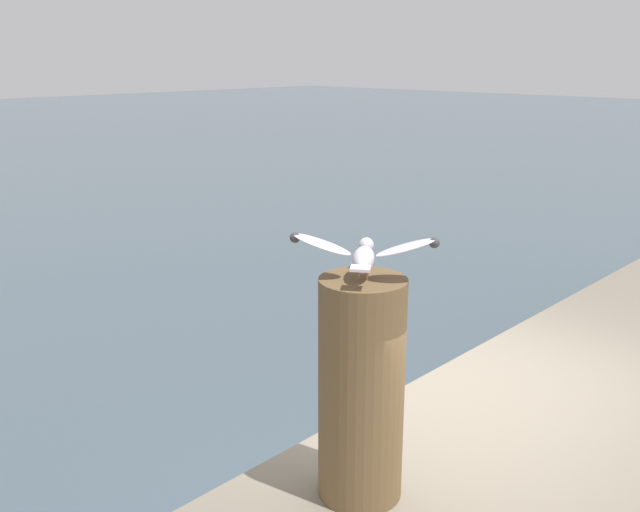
# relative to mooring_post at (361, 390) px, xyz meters

# --- Properties ---
(mooring_post) EXTENTS (0.38, 0.38, 1.02)m
(mooring_post) POSITION_rel_mooring_post_xyz_m (0.00, 0.00, 0.00)
(mooring_post) COLOR brown
(mooring_post) RESTS_ON harbor_quay
(seagull) EXTENTS (0.44, 0.55, 0.19)m
(seagull) POSITION_rel_mooring_post_xyz_m (0.00, 0.00, 0.62)
(seagull) COLOR tan
(seagull) RESTS_ON mooring_post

